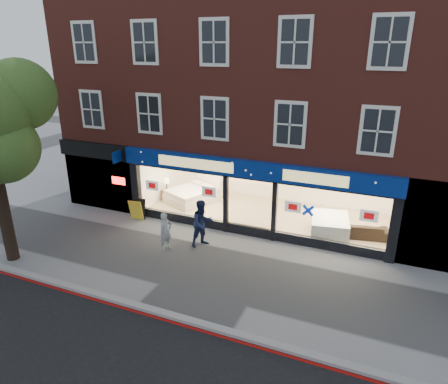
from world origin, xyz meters
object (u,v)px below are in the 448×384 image
Objects in this scene: display_bed at (193,194)px; pedestrian_blue at (202,223)px; pedestrian_grey at (166,231)px; mattress_stack at (329,226)px; a_board at (137,209)px; sofa at (362,230)px.

pedestrian_blue is at bearing -34.18° from display_bed.
display_bed is 4.90m from pedestrian_grey.
mattress_stack is 2.17× the size of a_board.
display_bed reaches higher than a_board.
pedestrian_grey is 0.79× the size of pedestrian_blue.
sofa is 1.06× the size of pedestrian_blue.
mattress_stack is 8.49m from a_board.
a_board is (-1.41, -2.79, 0.02)m from display_bed.
pedestrian_blue reaches higher than pedestrian_grey.
a_board is at bearing -168.54° from mattress_stack.
pedestrian_blue reaches higher than sofa.
pedestrian_blue reaches higher than a_board.
pedestrian_grey reaches higher than display_bed.
pedestrian_grey is at bearing 18.11° from sofa.
pedestrian_blue is (-5.79, -3.04, 0.56)m from sofa.
pedestrian_blue is at bearing -22.78° from a_board.
pedestrian_grey is (-5.67, -3.63, 0.29)m from mattress_stack.
pedestrian_grey is at bearing -42.94° from a_board.
pedestrian_grey is at bearing -51.25° from display_bed.
pedestrian_grey reaches higher than sofa.
display_bed is 1.41× the size of sofa.
display_bed is at bearing -16.98° from sofa.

